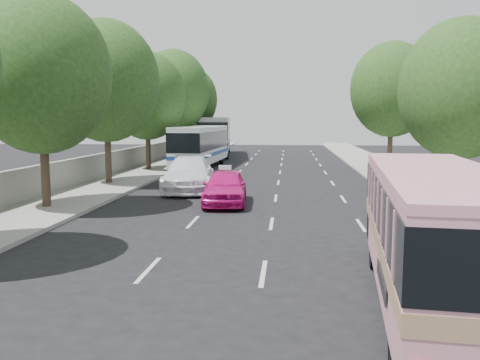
# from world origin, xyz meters

# --- Properties ---
(ground) EXTENTS (120.00, 120.00, 0.00)m
(ground) POSITION_xyz_m (0.00, 0.00, 0.00)
(ground) COLOR black
(ground) RESTS_ON ground
(sidewalk_left) EXTENTS (4.00, 90.00, 0.15)m
(sidewalk_left) POSITION_xyz_m (-8.50, 20.00, 0.07)
(sidewalk_left) COLOR #9E998E
(sidewalk_left) RESTS_ON ground
(sidewalk_right) EXTENTS (4.00, 90.00, 0.12)m
(sidewalk_right) POSITION_xyz_m (8.50, 20.00, 0.06)
(sidewalk_right) COLOR #9E998E
(sidewalk_right) RESTS_ON ground
(low_wall) EXTENTS (0.30, 90.00, 1.50)m
(low_wall) POSITION_xyz_m (-10.30, 20.00, 0.90)
(low_wall) COLOR #9E998E
(low_wall) RESTS_ON sidewalk_left
(tree_left_b) EXTENTS (5.70, 5.70, 8.88)m
(tree_left_b) POSITION_xyz_m (-8.42, 5.94, 5.82)
(tree_left_b) COLOR #38281E
(tree_left_b) RESTS_ON ground
(tree_left_c) EXTENTS (6.00, 6.00, 9.35)m
(tree_left_c) POSITION_xyz_m (-8.62, 13.94, 6.12)
(tree_left_c) COLOR #38281E
(tree_left_c) RESTS_ON ground
(tree_left_d) EXTENTS (5.52, 5.52, 8.60)m
(tree_left_d) POSITION_xyz_m (-8.52, 21.94, 5.63)
(tree_left_d) COLOR #38281E
(tree_left_d) RESTS_ON ground
(tree_left_e) EXTENTS (6.30, 6.30, 9.82)m
(tree_left_e) POSITION_xyz_m (-8.42, 29.94, 6.43)
(tree_left_e) COLOR #38281E
(tree_left_e) RESTS_ON ground
(tree_left_f) EXTENTS (5.88, 5.88, 9.16)m
(tree_left_f) POSITION_xyz_m (-8.62, 37.94, 6.00)
(tree_left_f) COLOR #38281E
(tree_left_f) RESTS_ON ground
(tree_right_near) EXTENTS (5.10, 5.10, 7.95)m
(tree_right_near) POSITION_xyz_m (8.78, 7.94, 5.20)
(tree_right_near) COLOR #38281E
(tree_right_near) RESTS_ON ground
(tree_right_far) EXTENTS (6.00, 6.00, 9.35)m
(tree_right_far) POSITION_xyz_m (9.08, 23.94, 6.12)
(tree_right_far) COLOR #38281E
(tree_right_far) RESTS_ON ground
(pink_bus) EXTENTS (3.15, 9.04, 2.82)m
(pink_bus) POSITION_xyz_m (4.50, -4.00, 1.76)
(pink_bus) COLOR pink
(pink_bus) RESTS_ON ground
(pink_taxi) EXTENTS (2.12, 4.68, 1.56)m
(pink_taxi) POSITION_xyz_m (-1.20, 8.01, 0.78)
(pink_taxi) COLOR #D7127D
(pink_taxi) RESTS_ON ground
(white_pickup) EXTENTS (3.11, 6.33, 1.77)m
(white_pickup) POSITION_xyz_m (-3.66, 12.19, 0.89)
(white_pickup) COLOR white
(white_pickup) RESTS_ON ground
(tour_coach_front) EXTENTS (2.85, 10.83, 3.21)m
(tour_coach_front) POSITION_xyz_m (-5.11, 24.21, 1.93)
(tour_coach_front) COLOR white
(tour_coach_front) RESTS_ON ground
(tour_coach_rear) EXTENTS (4.12, 13.30, 3.91)m
(tour_coach_rear) POSITION_xyz_m (-5.90, 37.59, 2.36)
(tour_coach_rear) COLOR silver
(tour_coach_rear) RESTS_ON ground
(taxi_roof_sign) EXTENTS (0.56, 0.21, 0.18)m
(taxi_roof_sign) POSITION_xyz_m (-1.20, 8.01, 1.65)
(taxi_roof_sign) COLOR silver
(taxi_roof_sign) RESTS_ON pink_taxi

